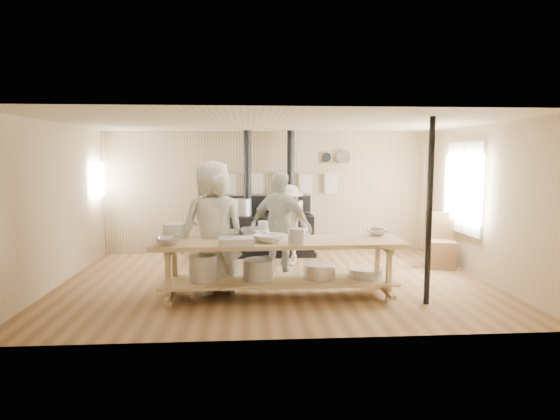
{
  "coord_description": "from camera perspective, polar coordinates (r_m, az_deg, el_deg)",
  "views": [
    {
      "loc": [
        -0.45,
        -7.58,
        2.06
      ],
      "look_at": [
        0.09,
        0.2,
        1.17
      ],
      "focal_mm": 30.0,
      "sensor_mm": 36.0,
      "label": 1
    }
  ],
  "objects": [
    {
      "name": "ground",
      "position": [
        7.87,
        -0.57,
        -8.66
      ],
      "size": [
        7.0,
        7.0,
        0.0
      ],
      "primitive_type": "plane",
      "color": "brown",
      "rests_on": "ground"
    },
    {
      "name": "room_shell",
      "position": [
        7.61,
        -0.59,
        3.23
      ],
      "size": [
        7.0,
        7.0,
        7.0
      ],
      "color": "tan",
      "rests_on": "ground"
    },
    {
      "name": "window_right",
      "position": [
        9.09,
        21.6,
        2.53
      ],
      "size": [
        0.09,
        1.5,
        1.65
      ],
      "color": "beige",
      "rests_on": "ground"
    },
    {
      "name": "left_opening",
      "position": [
        10.05,
        -21.37,
        3.44
      ],
      "size": [
        0.0,
        0.9,
        0.9
      ],
      "color": "white",
      "rests_on": "ground"
    },
    {
      "name": "stove",
      "position": [
        9.83,
        -1.34,
        -2.5
      ],
      "size": [
        1.9,
        0.75,
        2.6
      ],
      "color": "black",
      "rests_on": "ground"
    },
    {
      "name": "towel_rail",
      "position": [
        10.01,
        -1.4,
        3.67
      ],
      "size": [
        3.0,
        0.04,
        0.47
      ],
      "color": "tan",
      "rests_on": "ground"
    },
    {
      "name": "back_wall_shelf",
      "position": [
        10.2,
        6.88,
        6.15
      ],
      "size": [
        0.63,
        0.14,
        0.32
      ],
      "color": "tan",
      "rests_on": "ground"
    },
    {
      "name": "prep_table",
      "position": [
        6.87,
        -0.2,
        -6.43
      ],
      "size": [
        3.6,
        0.9,
        0.85
      ],
      "color": "tan",
      "rests_on": "ground"
    },
    {
      "name": "support_post",
      "position": [
        6.76,
        17.75,
        -0.25
      ],
      "size": [
        0.08,
        0.08,
        2.6
      ],
      "primitive_type": "cylinder",
      "color": "black",
      "rests_on": "ground"
    },
    {
      "name": "cook_far_left",
      "position": [
        7.04,
        -7.35,
        -2.93
      ],
      "size": [
        0.68,
        0.46,
        1.82
      ],
      "primitive_type": "imported",
      "rotation": [
        0.0,
        0.0,
        3.11
      ],
      "color": "beige",
      "rests_on": "ground"
    },
    {
      "name": "cook_left",
      "position": [
        8.93,
        -8.41,
        -1.79
      ],
      "size": [
        0.86,
        0.73,
        1.56
      ],
      "primitive_type": "imported",
      "rotation": [
        0.0,
        0.0,
        3.34
      ],
      "color": "beige",
      "rests_on": "ground"
    },
    {
      "name": "cook_center",
      "position": [
        7.13,
        -8.13,
        -2.08
      ],
      "size": [
        1.16,
        1.0,
        2.01
      ],
      "primitive_type": "imported",
      "rotation": [
        0.0,
        0.0,
        3.59
      ],
      "color": "beige",
      "rests_on": "ground"
    },
    {
      "name": "cook_right",
      "position": [
        7.49,
        0.09,
        -2.24
      ],
      "size": [
        1.16,
        0.93,
        1.84
      ],
      "primitive_type": "imported",
      "rotation": [
        0.0,
        0.0,
        2.61
      ],
      "color": "beige",
      "rests_on": "ground"
    },
    {
      "name": "cook_by_window",
      "position": [
        8.89,
        1.02,
        -1.85
      ],
      "size": [
        1.14,
        1.03,
        1.53
      ],
      "primitive_type": "imported",
      "rotation": [
        0.0,
        0.0,
        -0.61
      ],
      "color": "beige",
      "rests_on": "ground"
    },
    {
      "name": "chair",
      "position": [
        9.28,
        19.04,
        -4.77
      ],
      "size": [
        0.59,
        0.59,
        1.02
      ],
      "rotation": [
        0.0,
        0.0,
        -0.27
      ],
      "color": "brown",
      "rests_on": "ground"
    },
    {
      "name": "bowl_white_a",
      "position": [
        7.12,
        -6.59,
        -2.92
      ],
      "size": [
        0.43,
        0.43,
        0.1
      ],
      "primitive_type": "imported",
      "rotation": [
        0.0,
        0.0,
        0.1
      ],
      "color": "white",
      "rests_on": "prep_table"
    },
    {
      "name": "bowl_steel_a",
      "position": [
        6.64,
        -13.49,
        -3.7
      ],
      "size": [
        0.46,
        0.46,
        0.11
      ],
      "primitive_type": "imported",
      "rotation": [
        0.0,
        0.0,
        0.52
      ],
      "color": "silver",
      "rests_on": "prep_table"
    },
    {
      "name": "bowl_white_b",
      "position": [
        6.69,
        -1.3,
        -3.44
      ],
      "size": [
        0.61,
        0.61,
        0.11
      ],
      "primitive_type": "imported",
      "rotation": [
        0.0,
        0.0,
        2.51
      ],
      "color": "white",
      "rests_on": "prep_table"
    },
    {
      "name": "bowl_steel_b",
      "position": [
        7.38,
        11.8,
        -2.66
      ],
      "size": [
        0.36,
        0.36,
        0.1
      ],
      "primitive_type": "imported",
      "rotation": [
        0.0,
        0.0,
        3.27
      ],
      "color": "silver",
      "rests_on": "prep_table"
    },
    {
      "name": "roasting_pan",
      "position": [
        6.46,
        -5.35,
        -3.83
      ],
      "size": [
        0.5,
        0.35,
        0.1
      ],
      "primitive_type": "cube",
      "rotation": [
        0.0,
        0.0,
        0.08
      ],
      "color": "#B2B2B7",
      "rests_on": "prep_table"
    },
    {
      "name": "mixing_bowl_large",
      "position": [
        7.04,
        -3.0,
        -2.79
      ],
      "size": [
        0.53,
        0.53,
        0.14
      ],
      "primitive_type": "cylinder",
      "rotation": [
        0.0,
        0.0,
        0.21
      ],
      "color": "silver",
      "rests_on": "prep_table"
    },
    {
      "name": "bucket_galv",
      "position": [
        6.48,
        2.05,
        -3.24
      ],
      "size": [
        0.28,
        0.28,
        0.22
      ],
      "primitive_type": "cylinder",
      "rotation": [
        0.0,
        0.0,
        -0.18
      ],
      "color": "gray",
      "rests_on": "prep_table"
    },
    {
      "name": "deep_bowl_enamel",
      "position": [
        7.19,
        -12.75,
        -2.47
      ],
      "size": [
        0.45,
        0.45,
        0.21
      ],
      "primitive_type": "cylinder",
      "rotation": [
        0.0,
        0.0,
        0.38
      ],
      "color": "white",
      "rests_on": "prep_table"
    },
    {
      "name": "pitcher",
      "position": [
        7.1,
        -2.07,
        -2.32
      ],
      "size": [
        0.17,
        0.17,
        0.24
      ],
      "primitive_type": "cylinder",
      "rotation": [
        0.0,
        0.0,
        -0.1
      ],
      "color": "white",
      "rests_on": "prep_table"
    }
  ]
}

